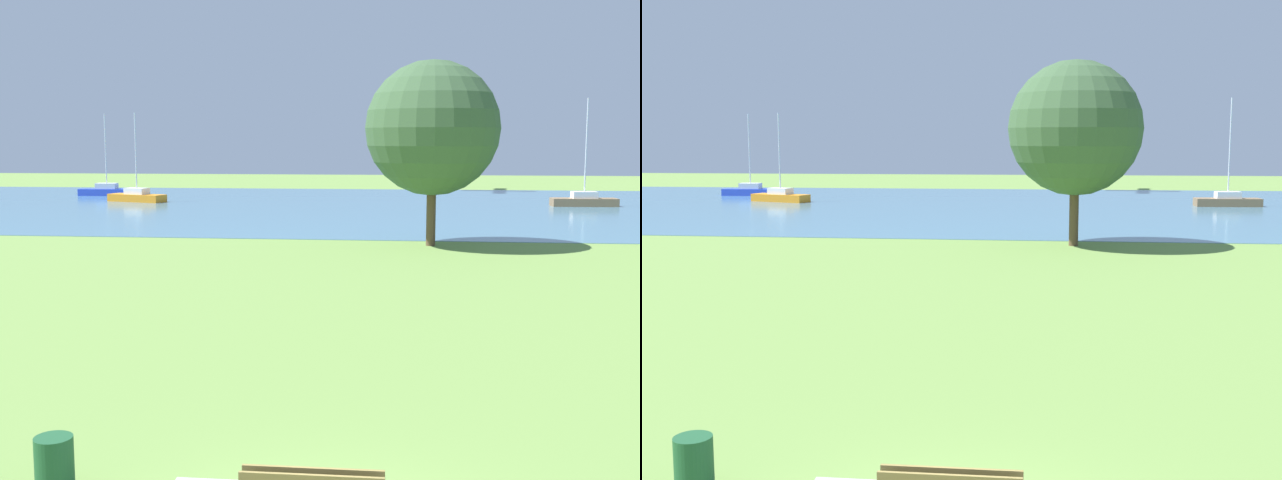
# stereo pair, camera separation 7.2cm
# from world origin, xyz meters

# --- Properties ---
(ground_plane) EXTENTS (160.00, 160.00, 0.00)m
(ground_plane) POSITION_xyz_m (0.00, 22.00, 0.00)
(ground_plane) COLOR olive
(litter_bin) EXTENTS (0.56, 0.56, 0.80)m
(litter_bin) POSITION_xyz_m (-3.90, 1.20, 0.40)
(litter_bin) COLOR #1E512D
(litter_bin) RESTS_ON ground
(water_surface) EXTENTS (140.00, 40.00, 0.02)m
(water_surface) POSITION_xyz_m (0.00, 50.00, 0.01)
(water_surface) COLOR teal
(water_surface) RESTS_ON ground
(sailboat_blue) EXTENTS (4.86, 1.69, 7.22)m
(sailboat_blue) POSITION_xyz_m (-25.32, 58.77, 0.47)
(sailboat_blue) COLOR blue
(sailboat_blue) RESTS_ON water_surface
(sailboat_orange) EXTENTS (5.03, 2.97, 7.08)m
(sailboat_orange) POSITION_xyz_m (-20.33, 52.33, 0.46)
(sailboat_orange) COLOR orange
(sailboat_orange) RESTS_ON water_surface
(sailboat_brown) EXTENTS (4.87, 1.73, 8.03)m
(sailboat_brown) POSITION_xyz_m (14.48, 51.72, 0.48)
(sailboat_brown) COLOR brown
(sailboat_brown) RESTS_ON water_surface
(tree_mid_shore) EXTENTS (6.32, 6.32, 8.71)m
(tree_mid_shore) POSITION_xyz_m (2.35, 28.45, 5.54)
(tree_mid_shore) COLOR brown
(tree_mid_shore) RESTS_ON ground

